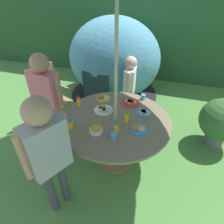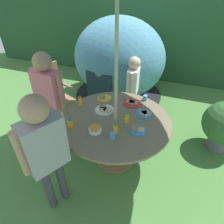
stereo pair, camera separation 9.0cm
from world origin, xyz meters
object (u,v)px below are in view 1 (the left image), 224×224
(wooden_chair, at_px, (49,95))
(juice_bottle_far_right, at_px, (71,124))
(child_in_pink_shirt, at_px, (46,91))
(cup_near, at_px, (143,97))
(juice_bottle_mid_right, at_px, (79,102))
(cup_far, at_px, (114,136))
(plate_front_edge, at_px, (104,110))
(plate_near_left, at_px, (102,98))
(child_in_grey_shirt, at_px, (47,147))
(dome_tent, at_px, (114,59))
(garden_table, at_px, (115,128))
(child_in_white_shirt, at_px, (130,81))
(plate_center_front, at_px, (144,112))
(plate_center_back, at_px, (130,102))
(juice_bottle_far_left, at_px, (116,129))
(plate_mid_left, at_px, (138,129))
(snack_bowl, at_px, (96,129))
(juice_bottle_near_right, at_px, (127,117))
(potted_plant, at_px, (221,121))

(wooden_chair, bearing_deg, juice_bottle_far_right, -112.38)
(child_in_pink_shirt, distance_m, cup_near, 1.30)
(juice_bottle_mid_right, relative_size, cup_far, 1.84)
(plate_front_edge, height_order, plate_near_left, same)
(child_in_grey_shirt, distance_m, juice_bottle_far_right, 0.51)
(cup_far, bearing_deg, cup_near, 79.57)
(child_in_grey_shirt, distance_m, cup_near, 1.49)
(dome_tent, bearing_deg, cup_near, -49.45)
(plate_front_edge, bearing_deg, juice_bottle_far_right, -118.92)
(garden_table, height_order, child_in_white_shirt, child_in_white_shirt)
(child_in_white_shirt, xyz_separation_m, cup_far, (0.13, -1.35, 0.03))
(wooden_chair, bearing_deg, plate_center_front, -78.61)
(plate_center_back, relative_size, juice_bottle_far_left, 1.94)
(garden_table, xyz_separation_m, plate_mid_left, (0.30, -0.11, 0.15))
(plate_front_edge, relative_size, juice_bottle_far_right, 2.13)
(plate_mid_left, height_order, juice_bottle_far_right, juice_bottle_far_right)
(juice_bottle_mid_right, height_order, cup_near, juice_bottle_mid_right)
(snack_bowl, bearing_deg, child_in_grey_shirt, -116.85)
(child_in_pink_shirt, relative_size, juice_bottle_far_right, 12.19)
(child_in_white_shirt, relative_size, cup_near, 15.86)
(juice_bottle_far_left, relative_size, cup_far, 1.75)
(juice_bottle_near_right, relative_size, cup_far, 1.79)
(garden_table, relative_size, juice_bottle_mid_right, 10.22)
(dome_tent, relative_size, plate_mid_left, 11.31)
(dome_tent, distance_m, plate_front_edge, 1.68)
(plate_center_front, bearing_deg, potted_plant, 26.48)
(plate_center_back, distance_m, juice_bottle_far_left, 0.64)
(plate_front_edge, relative_size, plate_mid_left, 1.32)
(child_in_grey_shirt, relative_size, plate_center_front, 7.11)
(child_in_grey_shirt, relative_size, plate_near_left, 7.27)
(child_in_grey_shirt, distance_m, plate_mid_left, 0.99)
(cup_far, bearing_deg, juice_bottle_far_right, 177.30)
(plate_center_back, bearing_deg, snack_bowl, -108.74)
(dome_tent, relative_size, snack_bowl, 14.14)
(plate_front_edge, bearing_deg, child_in_white_shirt, 81.20)
(juice_bottle_mid_right, bearing_deg, plate_center_front, 5.17)
(cup_near, xyz_separation_m, cup_far, (-0.16, -0.87, 0.00))
(child_in_white_shirt, distance_m, plate_front_edge, 0.90)
(dome_tent, height_order, plate_near_left, dome_tent)
(wooden_chair, xyz_separation_m, juice_bottle_far_left, (1.34, -0.75, 0.22))
(plate_mid_left, distance_m, cup_far, 0.31)
(plate_mid_left, bearing_deg, snack_bowl, -158.79)
(dome_tent, xyz_separation_m, child_in_pink_shirt, (-0.43, -1.69, 0.12))
(juice_bottle_near_right, relative_size, juice_bottle_far_left, 1.03)
(wooden_chair, height_order, cup_far, wooden_chair)
(child_in_white_shirt, relative_size, plate_mid_left, 6.14)
(juice_bottle_near_right, bearing_deg, child_in_grey_shirt, -123.95)
(child_in_pink_shirt, relative_size, plate_center_back, 5.77)
(juice_bottle_far_left, bearing_deg, plate_center_front, 63.48)
(dome_tent, bearing_deg, plate_front_edge, -69.92)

